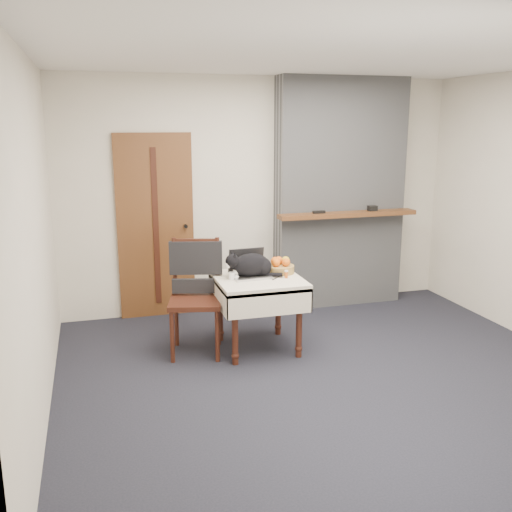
{
  "coord_description": "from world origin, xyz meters",
  "views": [
    {
      "loc": [
        -1.85,
        -4.16,
        2.1
      ],
      "look_at": [
        -0.44,
        0.68,
        0.92
      ],
      "focal_mm": 40.0,
      "sensor_mm": 36.0,
      "label": 1
    }
  ],
  "objects_px": {
    "side_table": "(258,289)",
    "cream_jar": "(232,276)",
    "door": "(156,227)",
    "cat": "(252,266)",
    "pill_bottle": "(286,274)",
    "fruit_basket": "(280,267)",
    "laptop": "(249,270)",
    "chair": "(196,280)"
  },
  "relations": [
    {
      "from": "side_table",
      "to": "cat",
      "type": "bearing_deg",
      "value": 149.43
    },
    {
      "from": "cat",
      "to": "chair",
      "type": "bearing_deg",
      "value": 163.83
    },
    {
      "from": "laptop",
      "to": "fruit_basket",
      "type": "height_order",
      "value": "laptop"
    },
    {
      "from": "side_table",
      "to": "cat",
      "type": "xyz_separation_m",
      "value": [
        -0.05,
        0.03,
        0.22
      ]
    },
    {
      "from": "side_table",
      "to": "cream_jar",
      "type": "xyz_separation_m",
      "value": [
        -0.25,
        -0.0,
        0.15
      ]
    },
    {
      "from": "door",
      "to": "cat",
      "type": "distance_m",
      "value": 1.44
    },
    {
      "from": "fruit_basket",
      "to": "chair",
      "type": "xyz_separation_m",
      "value": [
        -0.81,
        0.05,
        -0.08
      ]
    },
    {
      "from": "side_table",
      "to": "cream_jar",
      "type": "height_order",
      "value": "cream_jar"
    },
    {
      "from": "cream_jar",
      "to": "pill_bottle",
      "type": "height_order",
      "value": "pill_bottle"
    },
    {
      "from": "cream_jar",
      "to": "fruit_basket",
      "type": "bearing_deg",
      "value": 11.53
    },
    {
      "from": "door",
      "to": "laptop",
      "type": "xyz_separation_m",
      "value": [
        0.72,
        -1.18,
        -0.24
      ]
    },
    {
      "from": "laptop",
      "to": "fruit_basket",
      "type": "distance_m",
      "value": 0.32
    },
    {
      "from": "laptop",
      "to": "chair",
      "type": "distance_m",
      "value": 0.5
    },
    {
      "from": "door",
      "to": "cream_jar",
      "type": "xyz_separation_m",
      "value": [
        0.54,
        -1.25,
        -0.27
      ]
    },
    {
      "from": "cat",
      "to": "fruit_basket",
      "type": "xyz_separation_m",
      "value": [
        0.3,
        0.07,
        -0.05
      ]
    },
    {
      "from": "cat",
      "to": "cream_jar",
      "type": "bearing_deg",
      "value": -173.48
    },
    {
      "from": "fruit_basket",
      "to": "chair",
      "type": "relative_size",
      "value": 0.25
    },
    {
      "from": "laptop",
      "to": "chair",
      "type": "height_order",
      "value": "chair"
    },
    {
      "from": "cat",
      "to": "chair",
      "type": "height_order",
      "value": "chair"
    },
    {
      "from": "door",
      "to": "cat",
      "type": "xyz_separation_m",
      "value": [
        0.74,
        -1.22,
        -0.19
      ]
    },
    {
      "from": "laptop",
      "to": "cat",
      "type": "distance_m",
      "value": 0.06
    },
    {
      "from": "side_table",
      "to": "laptop",
      "type": "bearing_deg",
      "value": 135.05
    },
    {
      "from": "cat",
      "to": "laptop",
      "type": "bearing_deg",
      "value": 111.28
    },
    {
      "from": "laptop",
      "to": "chair",
      "type": "bearing_deg",
      "value": 166.66
    },
    {
      "from": "pill_bottle",
      "to": "cream_jar",
      "type": "bearing_deg",
      "value": 170.16
    },
    {
      "from": "pill_bottle",
      "to": "fruit_basket",
      "type": "height_order",
      "value": "fruit_basket"
    },
    {
      "from": "side_table",
      "to": "cat",
      "type": "height_order",
      "value": "cat"
    },
    {
      "from": "fruit_basket",
      "to": "pill_bottle",
      "type": "bearing_deg",
      "value": -91.74
    },
    {
      "from": "door",
      "to": "cat",
      "type": "height_order",
      "value": "door"
    },
    {
      "from": "laptop",
      "to": "pill_bottle",
      "type": "distance_m",
      "value": 0.35
    },
    {
      "from": "pill_bottle",
      "to": "fruit_basket",
      "type": "xyz_separation_m",
      "value": [
        0.01,
        0.19,
        0.02
      ]
    },
    {
      "from": "side_table",
      "to": "laptop",
      "type": "relative_size",
      "value": 2.16
    },
    {
      "from": "door",
      "to": "fruit_basket",
      "type": "height_order",
      "value": "door"
    },
    {
      "from": "cream_jar",
      "to": "chair",
      "type": "bearing_deg",
      "value": 153.41
    },
    {
      "from": "door",
      "to": "pill_bottle",
      "type": "bearing_deg",
      "value": -52.19
    },
    {
      "from": "cat",
      "to": "fruit_basket",
      "type": "relative_size",
      "value": 2.02
    },
    {
      "from": "cat",
      "to": "chair",
      "type": "distance_m",
      "value": 0.54
    },
    {
      "from": "pill_bottle",
      "to": "fruit_basket",
      "type": "relative_size",
      "value": 0.28
    },
    {
      "from": "side_table",
      "to": "cream_jar",
      "type": "bearing_deg",
      "value": -179.62
    },
    {
      "from": "laptop",
      "to": "cat",
      "type": "bearing_deg",
      "value": -69.72
    },
    {
      "from": "door",
      "to": "laptop",
      "type": "distance_m",
      "value": 1.4
    },
    {
      "from": "door",
      "to": "side_table",
      "type": "height_order",
      "value": "door"
    }
  ]
}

